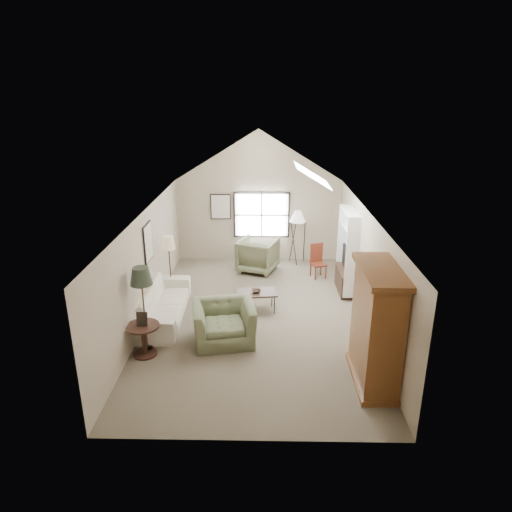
{
  "coord_description": "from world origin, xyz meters",
  "views": [
    {
      "loc": [
        0.2,
        -9.56,
        5.0
      ],
      "look_at": [
        0.0,
        0.4,
        1.4
      ],
      "focal_mm": 32.0,
      "sensor_mm": 36.0,
      "label": 1
    }
  ],
  "objects_px": {
    "side_table": "(144,340)",
    "armoire": "(376,327)",
    "armchair_far": "(258,255)",
    "side_chair": "(319,261)",
    "armchair_near": "(224,323)",
    "sofa": "(161,303)",
    "coffee_table": "(256,302)"
  },
  "relations": [
    {
      "from": "armoire",
      "to": "side_table",
      "type": "xyz_separation_m",
      "value": [
        -4.38,
        0.78,
        -0.77
      ]
    },
    {
      "from": "sofa",
      "to": "armchair_near",
      "type": "height_order",
      "value": "armchair_near"
    },
    {
      "from": "sofa",
      "to": "side_chair",
      "type": "relative_size",
      "value": 2.7
    },
    {
      "from": "armchair_far",
      "to": "side_chair",
      "type": "xyz_separation_m",
      "value": [
        1.72,
        -0.49,
        0.0
      ]
    },
    {
      "from": "armoire",
      "to": "side_chair",
      "type": "bearing_deg",
      "value": 95.22
    },
    {
      "from": "armchair_near",
      "to": "armchair_far",
      "type": "bearing_deg",
      "value": 70.23
    },
    {
      "from": "coffee_table",
      "to": "side_chair",
      "type": "relative_size",
      "value": 0.99
    },
    {
      "from": "armchair_near",
      "to": "side_chair",
      "type": "relative_size",
      "value": 1.3
    },
    {
      "from": "side_table",
      "to": "coffee_table",
      "type": "bearing_deg",
      "value": 42.03
    },
    {
      "from": "armoire",
      "to": "armchair_near",
      "type": "relative_size",
      "value": 1.72
    },
    {
      "from": "coffee_table",
      "to": "armoire",
      "type": "bearing_deg",
      "value": -51.72
    },
    {
      "from": "armchair_near",
      "to": "side_table",
      "type": "distance_m",
      "value": 1.66
    },
    {
      "from": "side_chair",
      "to": "armchair_near",
      "type": "bearing_deg",
      "value": -143.44
    },
    {
      "from": "sofa",
      "to": "armchair_near",
      "type": "distance_m",
      "value": 1.85
    },
    {
      "from": "armoire",
      "to": "armchair_near",
      "type": "distance_m",
      "value": 3.22
    },
    {
      "from": "sofa",
      "to": "armchair_far",
      "type": "xyz_separation_m",
      "value": [
        2.21,
        3.04,
        0.1
      ]
    },
    {
      "from": "armchair_near",
      "to": "side_chair",
      "type": "bearing_deg",
      "value": 45.62
    },
    {
      "from": "armchair_far",
      "to": "armchair_near",
      "type": "bearing_deg",
      "value": 100.22
    },
    {
      "from": "coffee_table",
      "to": "armchair_far",
      "type": "bearing_deg",
      "value": 89.91
    },
    {
      "from": "armoire",
      "to": "coffee_table",
      "type": "distance_m",
      "value": 3.62
    },
    {
      "from": "armchair_far",
      "to": "side_chair",
      "type": "height_order",
      "value": "side_chair"
    },
    {
      "from": "sofa",
      "to": "armchair_far",
      "type": "distance_m",
      "value": 3.75
    },
    {
      "from": "armchair_far",
      "to": "coffee_table",
      "type": "height_order",
      "value": "armchair_far"
    },
    {
      "from": "armchair_near",
      "to": "coffee_table",
      "type": "bearing_deg",
      "value": 54.3
    },
    {
      "from": "armchair_far",
      "to": "side_table",
      "type": "height_order",
      "value": "armchair_far"
    },
    {
      "from": "side_table",
      "to": "armoire",
      "type": "bearing_deg",
      "value": -10.05
    },
    {
      "from": "armoire",
      "to": "armchair_far",
      "type": "distance_m",
      "value": 5.86
    },
    {
      "from": "armoire",
      "to": "sofa",
      "type": "distance_m",
      "value": 5.03
    },
    {
      "from": "armchair_far",
      "to": "side_chair",
      "type": "relative_size",
      "value": 1.09
    },
    {
      "from": "armchair_near",
      "to": "coffee_table",
      "type": "relative_size",
      "value": 1.31
    },
    {
      "from": "armchair_near",
      "to": "side_table",
      "type": "bearing_deg",
      "value": -169.6
    },
    {
      "from": "armoire",
      "to": "armchair_near",
      "type": "height_order",
      "value": "armoire"
    }
  ]
}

